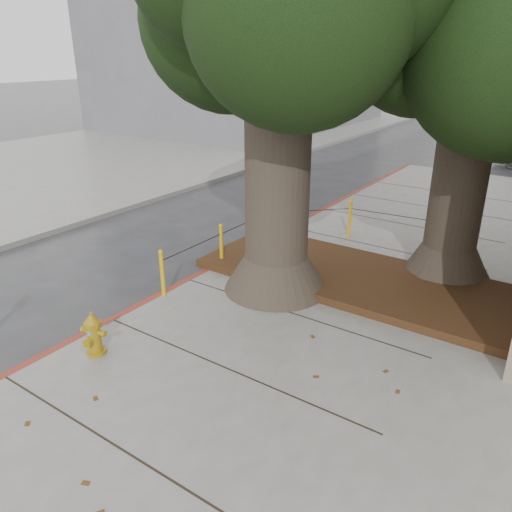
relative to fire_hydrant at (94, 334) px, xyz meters
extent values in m
plane|color=#28282B|center=(1.35, 0.85, -0.50)|extent=(140.00, 140.00, 0.00)
cube|color=slate|center=(-12.65, 10.85, -0.43)|extent=(14.00, 60.00, 0.15)
cube|color=maroon|center=(-0.65, 3.35, -0.43)|extent=(0.14, 26.00, 0.16)
cube|color=black|center=(2.25, 4.75, -0.27)|extent=(6.40, 2.60, 0.16)
cube|color=slate|center=(-13.65, 22.85, 5.50)|extent=(12.00, 16.00, 12.00)
cube|color=silver|center=(-15.65, 45.85, 7.00)|extent=(12.00, 18.00, 15.00)
cone|color=#4C3F33|center=(1.05, 3.55, 0.00)|extent=(2.04, 2.04, 0.70)
cylinder|color=#4C3F33|center=(1.05, 3.55, 2.03)|extent=(1.20, 1.20, 4.22)
cone|color=#4C3F33|center=(3.65, 6.05, 0.00)|extent=(1.77, 1.77, 0.70)
cylinder|color=#4C3F33|center=(3.65, 6.05, 1.82)|extent=(1.04, 1.04, 3.84)
cylinder|color=yellow|center=(-0.55, 2.05, 0.10)|extent=(0.08, 0.08, 0.90)
sphere|color=yellow|center=(-0.55, 2.05, 0.55)|extent=(0.09, 0.09, 0.09)
cylinder|color=yellow|center=(-0.55, 3.85, 0.10)|extent=(0.08, 0.08, 0.90)
sphere|color=yellow|center=(-0.55, 3.85, 0.55)|extent=(0.09, 0.09, 0.09)
cylinder|color=yellow|center=(-0.55, 5.65, 0.10)|extent=(0.08, 0.08, 0.90)
sphere|color=yellow|center=(-0.55, 5.65, 0.55)|extent=(0.09, 0.09, 0.09)
cylinder|color=yellow|center=(0.95, 7.15, 0.10)|extent=(0.08, 0.08, 0.90)
sphere|color=yellow|center=(0.95, 7.15, 0.55)|extent=(0.09, 0.09, 0.09)
cylinder|color=yellow|center=(3.15, 7.35, 0.10)|extent=(0.08, 0.08, 0.90)
sphere|color=yellow|center=(3.15, 7.35, 0.55)|extent=(0.09, 0.09, 0.09)
cylinder|color=black|center=(-0.55, 2.95, 0.37)|extent=(0.02, 1.80, 0.02)
cylinder|color=black|center=(-0.55, 4.75, 0.37)|extent=(0.02, 1.80, 0.02)
cylinder|color=black|center=(0.20, 6.40, 0.37)|extent=(1.51, 1.51, 0.02)
cylinder|color=black|center=(2.05, 7.25, 0.37)|extent=(2.20, 0.22, 0.02)
cylinder|color=#B28912|center=(0.00, 0.01, -0.32)|extent=(0.36, 0.36, 0.06)
cylinder|color=#B28912|center=(0.00, 0.01, -0.07)|extent=(0.25, 0.25, 0.47)
cylinder|color=#B28912|center=(0.00, 0.01, 0.17)|extent=(0.33, 0.33, 0.07)
cone|color=#B28912|center=(0.00, 0.01, 0.26)|extent=(0.31, 0.31, 0.13)
cylinder|color=#B28912|center=(0.00, 0.01, 0.35)|extent=(0.06, 0.06, 0.05)
cylinder|color=#B28912|center=(-0.12, -0.02, 0.04)|extent=(0.15, 0.11, 0.08)
cylinder|color=#B28912|center=(0.12, 0.03, 0.04)|extent=(0.15, 0.11, 0.08)
cylinder|color=#B28912|center=(0.03, -0.10, -0.07)|extent=(0.15, 0.16, 0.12)
cube|color=#5999D8|center=(0.02, -0.10, 0.06)|extent=(0.06, 0.02, 0.07)
imported|color=black|center=(-9.84, 20.50, 0.19)|extent=(2.19, 4.83, 1.37)
camera|label=1|loc=(5.82, -4.01, 4.04)|focal=35.00mm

